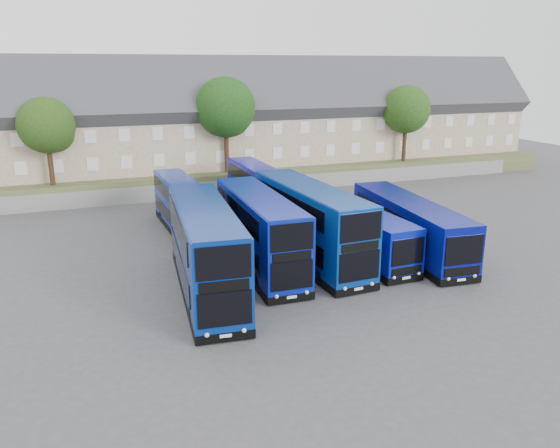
# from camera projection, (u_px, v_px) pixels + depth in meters

# --- Properties ---
(ground) EXTENTS (120.00, 120.00, 0.00)m
(ground) POSITION_uv_depth(u_px,v_px,m) (314.00, 288.00, 30.95)
(ground) COLOR #444449
(ground) RESTS_ON ground
(retaining_wall) EXTENTS (70.00, 0.40, 1.50)m
(retaining_wall) POSITION_uv_depth(u_px,v_px,m) (212.00, 189.00, 52.28)
(retaining_wall) COLOR slate
(retaining_wall) RESTS_ON ground
(earth_bank) EXTENTS (80.00, 20.00, 2.00)m
(earth_bank) POSITION_uv_depth(u_px,v_px,m) (190.00, 169.00, 61.19)
(earth_bank) COLOR #4B522E
(earth_bank) RESTS_ON ground
(terrace_row) EXTENTS (66.00, 10.40, 11.20)m
(terrace_row) POSITION_uv_depth(u_px,v_px,m) (251.00, 120.00, 58.07)
(terrace_row) COLOR gray
(terrace_row) RESTS_ON earth_bank
(dd_front_left) EXTENTS (3.95, 12.43, 4.86)m
(dd_front_left) POSITION_uv_depth(u_px,v_px,m) (206.00, 252.00, 29.76)
(dd_front_left) COLOR navy
(dd_front_left) RESTS_ON ground
(dd_front_mid) EXTENTS (3.02, 11.69, 4.62)m
(dd_front_mid) POSITION_uv_depth(u_px,v_px,m) (260.00, 233.00, 33.52)
(dd_front_mid) COLOR #081A9B
(dd_front_mid) RESTS_ON ground
(dd_front_right) EXTENTS (3.34, 12.37, 4.87)m
(dd_front_right) POSITION_uv_depth(u_px,v_px,m) (310.00, 225.00, 34.70)
(dd_front_right) COLOR navy
(dd_front_right) RESTS_ON ground
(dd_rear_left) EXTENTS (2.56, 9.85, 3.88)m
(dd_rear_left) POSITION_uv_depth(u_px,v_px,m) (181.00, 206.00, 41.40)
(dd_rear_left) COLOR navy
(dd_rear_left) RESTS_ON ground
(dd_rear_right) EXTENTS (2.52, 10.23, 4.05)m
(dd_rear_right) POSITION_uv_depth(u_px,v_px,m) (258.00, 191.00, 46.09)
(dd_rear_right) COLOR #0809A0
(dd_rear_right) RESTS_ON ground
(coach_east_a) EXTENTS (2.86, 11.78, 3.20)m
(coach_east_a) POSITION_uv_depth(u_px,v_px,m) (356.00, 231.00, 36.24)
(coach_east_a) COLOR #0815A3
(coach_east_a) RESTS_ON ground
(coach_east_b) EXTENTS (3.91, 13.03, 3.51)m
(coach_east_b) POSITION_uv_depth(u_px,v_px,m) (409.00, 227.00, 36.68)
(coach_east_b) COLOR #060D7C
(coach_east_b) RESTS_ON ground
(tree_west) EXTENTS (4.80, 4.80, 7.65)m
(tree_west) POSITION_uv_depth(u_px,v_px,m) (48.00, 127.00, 46.79)
(tree_west) COLOR #382314
(tree_west) RESTS_ON earth_bank
(tree_mid) EXTENTS (5.76, 5.76, 9.18)m
(tree_mid) POSITION_uv_depth(u_px,v_px,m) (227.00, 110.00, 52.40)
(tree_mid) COLOR #382314
(tree_mid) RESTS_ON earth_bank
(tree_east) EXTENTS (5.12, 5.12, 8.16)m
(tree_east) POSITION_uv_depth(u_px,v_px,m) (407.00, 111.00, 58.95)
(tree_east) COLOR #382314
(tree_east) RESTS_ON earth_bank
(tree_far) EXTENTS (5.44, 5.44, 8.67)m
(tree_far) POSITION_uv_depth(u_px,v_px,m) (417.00, 103.00, 67.18)
(tree_far) COLOR #382314
(tree_far) RESTS_ON earth_bank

